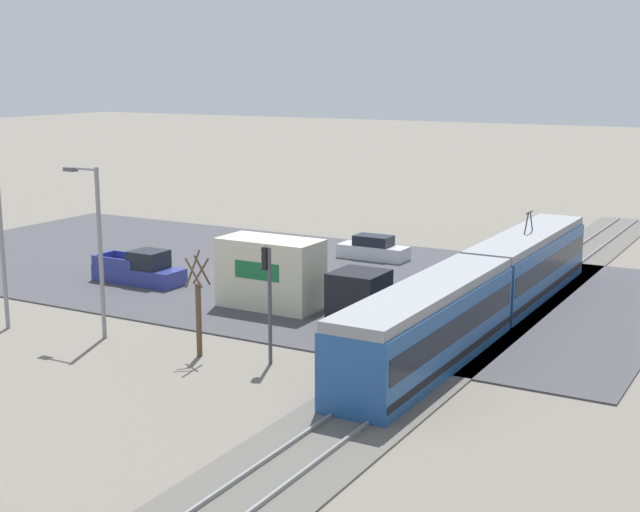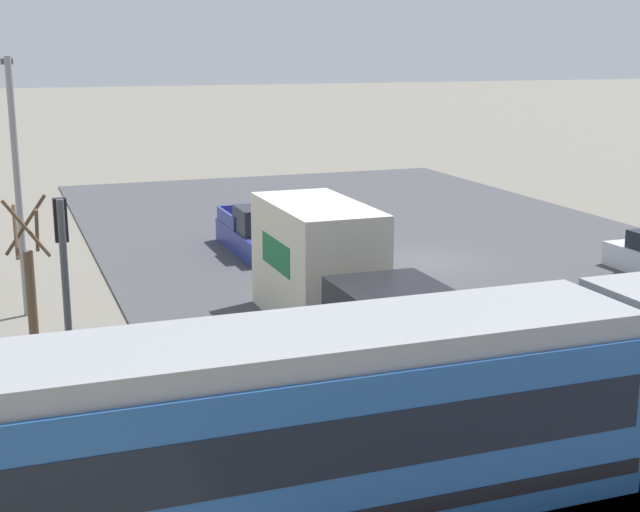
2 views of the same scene
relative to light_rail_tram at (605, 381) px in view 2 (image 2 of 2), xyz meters
The scene contains 8 objects.
ground_plane 17.11m from the light_rail_tram, 105.16° to the right, with size 320.00×320.00×0.00m, color slate.
road_surface 17.11m from the light_rail_tram, 105.16° to the right, with size 23.97×48.40×0.08m.
light_rail_tram is the anchor object (origin of this frame).
box_truck 9.66m from the light_rail_tram, 77.10° to the right, with size 2.56×8.95×3.57m.
pickup_truck 20.13m from the light_rail_tram, 86.15° to the right, with size 1.91×5.54×1.94m.
traffic_light_pole 11.45m from the light_rail_tram, 31.54° to the right, with size 0.28×0.47×4.97m.
street_tree 13.73m from the light_rail_tram, 41.29° to the right, with size 1.08×0.90×4.57m.
street_lamp_mid_block 18.17m from the light_rail_tram, 54.88° to the right, with size 0.36×1.95×7.86m.
Camera 2 is at (15.33, 29.91, 8.13)m, focal length 50.00 mm.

